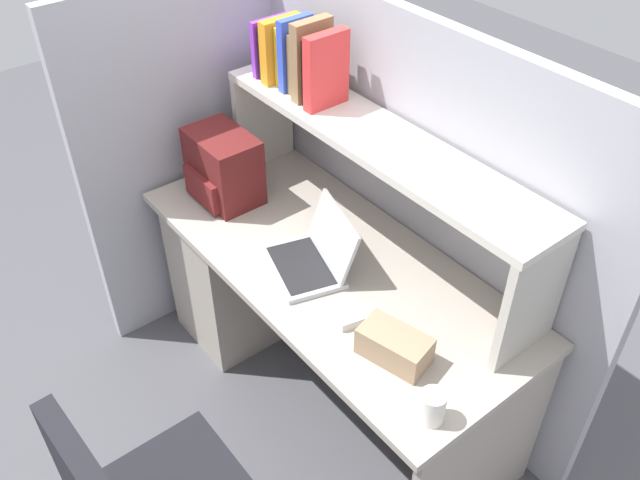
{
  "coord_description": "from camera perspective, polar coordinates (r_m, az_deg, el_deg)",
  "views": [
    {
      "loc": [
        1.42,
        -1.18,
        2.35
      ],
      "look_at": [
        0.0,
        -0.05,
        0.85
      ],
      "focal_mm": 37.87,
      "sensor_mm": 36.0,
      "label": 1
    }
  ],
  "objects": [
    {
      "name": "cubicle_partition_left",
      "position": [
        2.99,
        -10.24,
        7.05
      ],
      "size": [
        0.05,
        1.06,
        1.55
      ],
      "primitive_type": "cube",
      "color": "#9E9EA8",
      "rests_on": "ground_plane"
    },
    {
      "name": "tissue_box",
      "position": [
        2.11,
        6.3,
        -8.88
      ],
      "size": [
        0.24,
        0.17,
        0.1
      ],
      "primitive_type": "cube",
      "rotation": [
        0.0,
        0.0,
        0.25
      ],
      "color": "#9E7F60",
      "rests_on": "desk"
    },
    {
      "name": "overhead_hutch",
      "position": [
        2.35,
        4.82,
        6.78
      ],
      "size": [
        1.44,
        0.28,
        0.45
      ],
      "color": "#BCB7AC",
      "rests_on": "desk"
    },
    {
      "name": "desk",
      "position": [
        2.91,
        -3.99,
        -2.55
      ],
      "size": [
        1.6,
        0.7,
        0.73
      ],
      "color": "#AAA093",
      "rests_on": "ground_plane"
    },
    {
      "name": "cubicle_partition_rear",
      "position": [
        2.63,
        7.37,
        2.44
      ],
      "size": [
        1.84,
        0.05,
        1.55
      ],
      "primitive_type": "cube",
      "color": "#9E9EA8",
      "rests_on": "ground_plane"
    },
    {
      "name": "backpack",
      "position": [
        2.72,
        -8.24,
        6.07
      ],
      "size": [
        0.3,
        0.23,
        0.28
      ],
      "color": "#591919",
      "rests_on": "desk"
    },
    {
      "name": "paper_cup",
      "position": [
        1.98,
        9.46,
        -13.73
      ],
      "size": [
        0.08,
        0.08,
        0.11
      ],
      "primitive_type": "cylinder",
      "color": "white",
      "rests_on": "desk"
    },
    {
      "name": "reference_books_on_shelf",
      "position": [
        2.53,
        -1.62,
        15.1
      ],
      "size": [
        0.37,
        0.18,
        0.29
      ],
      "color": "purple",
      "rests_on": "overhead_hutch"
    },
    {
      "name": "ground_plane",
      "position": [
        2.99,
        0.77,
        -12.27
      ],
      "size": [
        8.0,
        8.0,
        0.0
      ],
      "primitive_type": "plane",
      "color": "#4C4C51"
    },
    {
      "name": "computer_mouse",
      "position": [
        2.22,
        2.78,
        -6.65
      ],
      "size": [
        0.08,
        0.12,
        0.03
      ],
      "primitive_type": "cube",
      "rotation": [
        0.0,
        0.0,
        -0.24
      ],
      "color": "silver",
      "rests_on": "desk"
    },
    {
      "name": "laptop",
      "position": [
        2.4,
        -0.49,
        -1.32
      ],
      "size": [
        0.37,
        0.34,
        0.22
      ],
      "color": "#B7BABF",
      "rests_on": "desk"
    }
  ]
}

